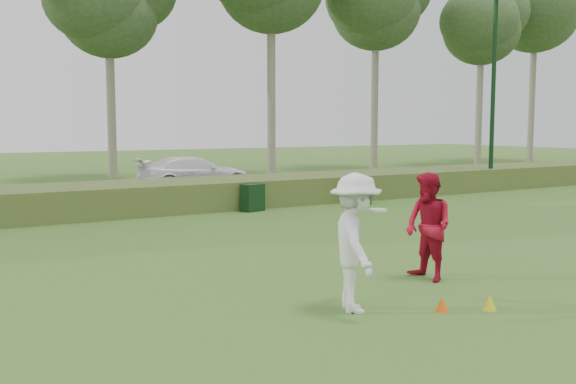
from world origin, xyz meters
TOP-DOWN VIEW (x-y plane):
  - ground at (0.00, 0.00)m, footprint 120.00×120.00m
  - reed_strip at (0.00, 12.00)m, footprint 80.00×3.00m
  - park_road at (0.00, 17.00)m, footprint 80.00×6.00m
  - lamp_post at (14.00, 11.00)m, footprint 0.70×0.70m
  - tree_4 at (2.00, 24.50)m, footprint 6.24×6.24m
  - tree_6 at (18.00, 23.80)m, footprint 7.02×7.02m
  - tree_7 at (26.00, 22.80)m, footprint 6.50×6.50m
  - tree_8 at (33.00, 24.20)m, footprint 8.06×8.06m
  - player_white at (-1.35, -0.18)m, footprint 1.21×1.50m
  - player_red at (0.88, 0.69)m, footprint 0.73×0.93m
  - cone_orange at (-0.29, -0.86)m, footprint 0.20×0.20m
  - cone_yellow at (0.38, -1.16)m, footprint 0.21×0.21m
  - utility_cabinet at (2.43, 10.26)m, footprint 0.77×0.59m
  - trash_bin at (6.49, 9.90)m, footprint 0.71×0.71m
  - car_right at (3.27, 16.99)m, footprint 4.82×2.24m

SIDE VIEW (x-z plane):
  - ground at x=0.00m, z-range 0.00..0.00m
  - park_road at x=0.00m, z-range 0.00..0.06m
  - cone_orange at x=-0.29m, z-range 0.00..0.22m
  - cone_yellow at x=0.38m, z-range 0.00..0.23m
  - utility_cabinet at x=2.43m, z-range 0.00..0.86m
  - reed_strip at x=0.00m, z-range 0.00..0.90m
  - trash_bin at x=6.49m, z-range 0.00..0.95m
  - car_right at x=3.27m, z-range 0.06..1.42m
  - player_red at x=0.88m, z-range 0.00..1.89m
  - player_white at x=-1.35m, z-range 0.00..2.02m
  - lamp_post at x=14.00m, z-range 1.51..9.68m
  - tree_4 at x=2.00m, z-range 2.84..14.34m
  - tree_7 at x=26.00m, z-range 3.09..15.59m
  - tree_6 at x=18.00m, z-range 3.35..16.85m
  - tree_8 at x=33.00m, z-range 3.73..18.73m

